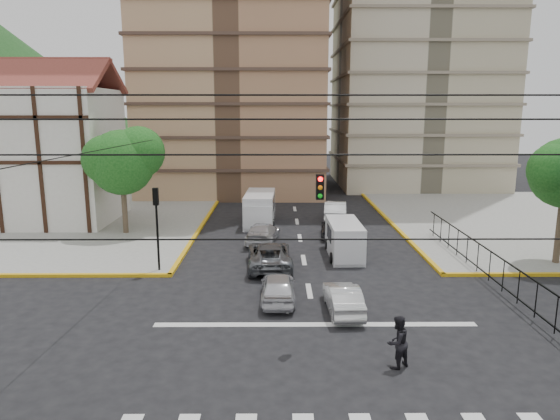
{
  "coord_description": "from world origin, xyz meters",
  "views": [
    {
      "loc": [
        -1.52,
        -17.56,
        8.51
      ],
      "look_at": [
        -1.4,
        4.76,
        4.0
      ],
      "focal_mm": 32.0,
      "sensor_mm": 36.0,
      "label": 1
    }
  ],
  "objects_px": {
    "van_right_lane": "(345,241)",
    "car_white_front_right": "(343,298)",
    "traffic_light_nw": "(157,215)",
    "pedestrian_crosswalk": "(397,342)",
    "car_silver_front_left": "(278,287)",
    "van_left_lane": "(260,210)"
  },
  "relations": [
    {
      "from": "van_right_lane",
      "to": "car_white_front_right",
      "type": "bearing_deg",
      "value": -98.93
    },
    {
      "from": "traffic_light_nw",
      "to": "car_white_front_right",
      "type": "bearing_deg",
      "value": -30.23
    },
    {
      "from": "pedestrian_crosswalk",
      "to": "traffic_light_nw",
      "type": "bearing_deg",
      "value": -78.42
    },
    {
      "from": "car_silver_front_left",
      "to": "van_right_lane",
      "type": "bearing_deg",
      "value": -119.8
    },
    {
      "from": "van_left_lane",
      "to": "car_white_front_right",
      "type": "bearing_deg",
      "value": -73.74
    },
    {
      "from": "car_silver_front_left",
      "to": "car_white_front_right",
      "type": "relative_size",
      "value": 1.03
    },
    {
      "from": "traffic_light_nw",
      "to": "pedestrian_crosswalk",
      "type": "height_order",
      "value": "traffic_light_nw"
    },
    {
      "from": "van_left_lane",
      "to": "car_silver_front_left",
      "type": "distance_m",
      "value": 15.21
    },
    {
      "from": "pedestrian_crosswalk",
      "to": "car_white_front_right",
      "type": "bearing_deg",
      "value": -109.83
    },
    {
      "from": "traffic_light_nw",
      "to": "car_white_front_right",
      "type": "xyz_separation_m",
      "value": [
        9.07,
        -5.29,
        -2.5
      ]
    },
    {
      "from": "van_right_lane",
      "to": "pedestrian_crosswalk",
      "type": "relative_size",
      "value": 2.52
    },
    {
      "from": "car_silver_front_left",
      "to": "pedestrian_crosswalk",
      "type": "height_order",
      "value": "pedestrian_crosswalk"
    },
    {
      "from": "car_white_front_right",
      "to": "car_silver_front_left",
      "type": "bearing_deg",
      "value": -26.98
    },
    {
      "from": "van_right_lane",
      "to": "car_silver_front_left",
      "type": "height_order",
      "value": "van_right_lane"
    },
    {
      "from": "traffic_light_nw",
      "to": "pedestrian_crosswalk",
      "type": "relative_size",
      "value": 2.43
    },
    {
      "from": "van_right_lane",
      "to": "van_left_lane",
      "type": "height_order",
      "value": "van_left_lane"
    },
    {
      "from": "traffic_light_nw",
      "to": "pedestrian_crosswalk",
      "type": "distance_m",
      "value": 14.5
    },
    {
      "from": "traffic_light_nw",
      "to": "car_silver_front_left",
      "type": "distance_m",
      "value": 7.89
    },
    {
      "from": "van_right_lane",
      "to": "pedestrian_crosswalk",
      "type": "distance_m",
      "value": 12.74
    },
    {
      "from": "pedestrian_crosswalk",
      "to": "van_right_lane",
      "type": "bearing_deg",
      "value": -124.0
    },
    {
      "from": "car_silver_front_left",
      "to": "car_white_front_right",
      "type": "xyz_separation_m",
      "value": [
        2.76,
        -1.25,
        -0.04
      ]
    },
    {
      "from": "van_left_lane",
      "to": "car_white_front_right",
      "type": "distance_m",
      "value": 16.9
    }
  ]
}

